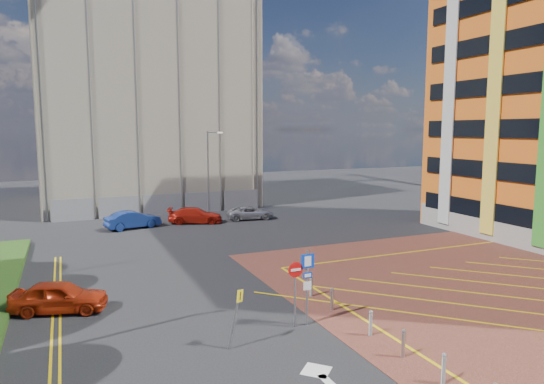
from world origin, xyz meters
TOP-DOWN VIEW (x-y plane):
  - ground at (0.00, 0.00)m, footprint 140.00×140.00m
  - lamp_back at (4.08, 28.00)m, footprint 1.53×0.16m
  - sign_cluster at (0.30, 0.98)m, footprint 1.17×0.12m
  - warning_sign at (-2.91, 0.13)m, footprint 0.70×0.41m
  - bollard_row at (2.30, -1.67)m, footprint 0.14×11.14m
  - construction_building at (0.00, 40.00)m, footprint 21.20×19.20m
  - construction_fence at (1.00, 30.00)m, footprint 21.60×0.06m
  - car_red_left at (-9.00, 6.72)m, footprint 4.44×2.79m
  - car_blue_back at (-3.49, 24.50)m, footprint 4.68×2.51m
  - car_red_back at (1.84, 24.72)m, footprint 5.06×3.32m
  - car_silver_back at (6.90, 24.54)m, footprint 4.50×2.53m

SIDE VIEW (x-z plane):
  - ground at x=0.00m, z-range 0.00..0.00m
  - bollard_row at x=2.30m, z-range 0.02..0.92m
  - car_silver_back at x=6.90m, z-range 0.00..1.19m
  - car_red_back at x=1.84m, z-range 0.00..1.36m
  - car_red_left at x=-9.00m, z-range 0.00..1.41m
  - car_blue_back at x=-3.49m, z-range 0.00..1.47m
  - construction_fence at x=1.00m, z-range 0.00..2.00m
  - warning_sign at x=-2.91m, z-range 0.30..2.55m
  - sign_cluster at x=0.30m, z-range 0.35..3.55m
  - lamp_back at x=4.08m, z-range 0.36..8.36m
  - construction_building at x=0.00m, z-range 0.00..22.00m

